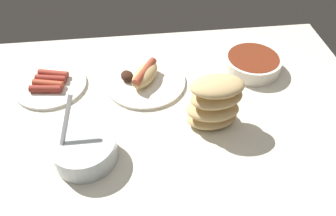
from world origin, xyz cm
name	(u,v)px	position (x,y,z in cm)	size (l,w,h in cm)	color
ground_plane	(164,129)	(0.00, 0.00, -1.50)	(120.00, 90.00, 3.00)	silver
bowl_coleslaw	(84,149)	(20.21, 8.17, 3.30)	(15.55, 15.55, 15.62)	silver
bread_stack	(215,103)	(-12.93, 0.36, 7.20)	(15.29, 10.87, 14.40)	#DBB77A
bowl_chili	(252,63)	(-30.11, -20.85, 2.58)	(17.59, 17.59, 4.70)	white
plate_sausages	(50,84)	(32.09, -19.94, 0.92)	(21.23, 21.23, 3.13)	white
plate_hotdog_assembled	(144,79)	(4.00, -18.18, 1.70)	(24.24, 24.24, 5.61)	white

